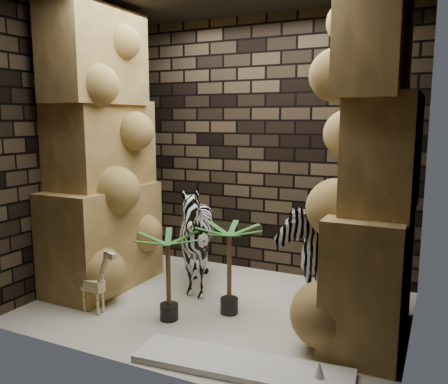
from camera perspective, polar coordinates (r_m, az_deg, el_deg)
The scene contains 13 objects.
floor at distance 4.66m, azimuth -0.79°, elevation -14.04°, with size 3.50×3.50×0.00m, color beige.
wall_back at distance 5.44m, azimuth 5.07°, elevation 5.56°, with size 3.50×3.50×0.00m, color black.
wall_front at distance 3.23m, azimuth -10.79°, elevation 3.08°, with size 3.50×3.50×0.00m, color black.
wall_left at distance 5.31m, azimuth -18.05°, elevation 5.07°, with size 3.00×3.00×0.00m, color black.
wall_right at distance 3.85m, azimuth 23.19°, elevation 3.45°, with size 3.00×3.00×0.00m, color black.
rock_pillar_left at distance 5.08m, azimuth -15.17°, elevation 5.04°, with size 0.68×1.30×3.00m, color tan, non-canonical shape.
rock_pillar_right at distance 3.88m, azimuth 18.32°, elevation 3.75°, with size 0.58×1.25×3.00m, color tan, non-canonical shape.
zebra_right at distance 4.54m, azimuth 10.24°, elevation -6.09°, with size 0.59×1.10×1.30m, color white.
zebra_left at distance 4.88m, azimuth -3.45°, elevation -6.32°, with size 0.95×1.18×1.07m, color white.
giraffe_toy at distance 4.59m, azimuth -15.99°, elevation -10.18°, with size 0.35×0.12×0.68m, color #FDE69E, non-canonical shape.
palm_front at distance 4.37m, azimuth 0.66°, elevation -9.59°, with size 0.36×0.36×0.86m, color #1A6124, non-canonical shape.
palm_back at distance 4.27m, azimuth -6.90°, elevation -10.39°, with size 0.36×0.36×0.82m, color #1A6124, non-canonical shape.
surfboard at distance 3.64m, azimuth 2.11°, elevation -20.67°, with size 1.63×0.40×0.05m, color white.
Camera 1 is at (1.91, -3.84, 1.83)m, focal length 36.90 mm.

